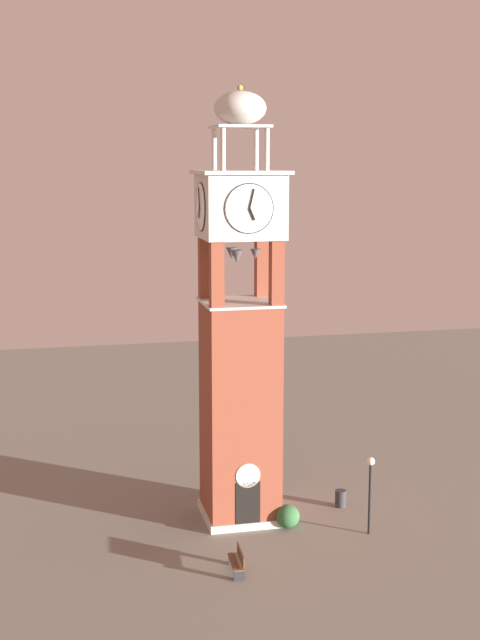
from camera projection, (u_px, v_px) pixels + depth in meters
The scene contains 6 objects.
ground at pixel (240, 517), 40.85m from camera, with size 80.00×80.00×0.00m, color gray.
clock_tower at pixel (240, 348), 39.43m from camera, with size 3.77×3.77×19.29m.
park_bench at pixel (238, 561), 35.24m from camera, with size 0.54×1.62×0.95m.
lamp_post at pixel (370, 480), 38.55m from camera, with size 0.36×0.36×3.50m.
trash_bin at pixel (341, 498), 41.97m from camera, with size 0.52×0.52×0.80m, color #2D2D33.
shrub_near_entry at pixel (287, 516), 39.58m from camera, with size 1.09×1.09×1.03m, color #336638.
Camera 1 is at (-8.56, -37.62, 16.19)m, focal length 49.86 mm.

